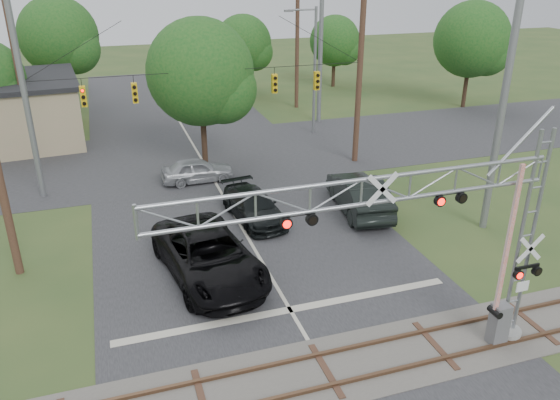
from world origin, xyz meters
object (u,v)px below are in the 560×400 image
object	(u,v)px
traffic_signal_span	(223,82)
streetlight	(312,65)
car_dark	(254,206)
pickup_black	(209,256)
sedan_silver	(197,170)
crossing_gantry	(431,231)

from	to	relation	value
traffic_signal_span	streetlight	distance (m)	10.60
car_dark	streetlight	xyz separation A→B (m)	(8.20, 13.24, 4.38)
streetlight	traffic_signal_span	bearing A→B (deg)	-140.23
pickup_black	streetlight	distance (m)	21.66
sedan_silver	traffic_signal_span	bearing A→B (deg)	-76.70
sedan_silver	streetlight	xyz separation A→B (m)	(9.97, 7.24, 4.39)
car_dark	traffic_signal_span	bearing A→B (deg)	82.47
car_dark	sedan_silver	world-z (taller)	car_dark
crossing_gantry	traffic_signal_span	size ratio (longest dim) A/B	0.65
crossing_gantry	streetlight	xyz separation A→B (m)	(6.01, 25.13, 0.40)
crossing_gantry	car_dark	bearing A→B (deg)	100.47
crossing_gantry	traffic_signal_span	xyz separation A→B (m)	(-2.13, 18.36, 0.99)
traffic_signal_span	pickup_black	size ratio (longest dim) A/B	2.76
car_dark	streetlight	world-z (taller)	streetlight
streetlight	pickup_black	bearing A→B (deg)	-122.49
pickup_black	car_dark	size ratio (longest dim) A/B	1.40
traffic_signal_span	streetlight	size ratio (longest dim) A/B	2.12
pickup_black	traffic_signal_span	bearing A→B (deg)	65.03
traffic_signal_span	crossing_gantry	bearing A→B (deg)	-83.39
pickup_black	sedan_silver	bearing A→B (deg)	73.71
traffic_signal_span	car_dark	distance (m)	8.16
crossing_gantry	pickup_black	xyz separation A→B (m)	(-5.42, 7.20, -3.73)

